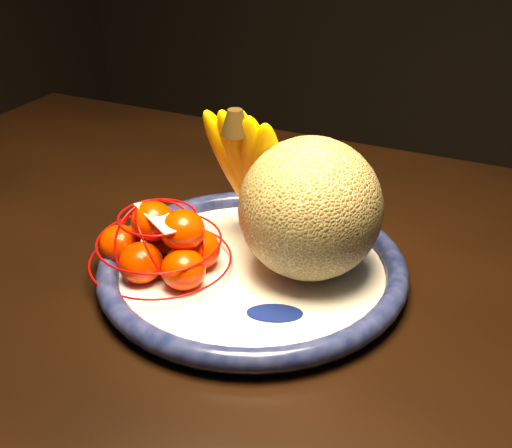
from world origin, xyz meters
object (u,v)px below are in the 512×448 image
at_px(mandarin_bag, 162,245).
at_px(fruit_bowl, 252,268).
at_px(dining_table, 286,327).
at_px(banana_bunch, 253,167).
at_px(cantaloupe, 310,209).

bearing_deg(mandarin_bag, fruit_bowl, 26.05).
height_order(dining_table, banana_bunch, banana_bunch).
height_order(dining_table, fruit_bowl, fruit_bowl).
bearing_deg(fruit_bowl, banana_bunch, 114.99).
xyz_separation_m(fruit_bowl, banana_bunch, (-0.03, 0.07, 0.10)).
height_order(dining_table, cantaloupe, cantaloupe).
relative_size(dining_table, fruit_bowl, 4.09).
relative_size(cantaloupe, mandarin_bag, 0.78).
distance_m(cantaloupe, banana_bunch, 0.10).
height_order(fruit_bowl, banana_bunch, banana_bunch).
bearing_deg(mandarin_bag, cantaloupe, 24.42).
relative_size(fruit_bowl, mandarin_bag, 1.75).
bearing_deg(mandarin_bag, banana_bunch, 59.92).
distance_m(fruit_bowl, cantaloupe, 0.11).
relative_size(cantaloupe, banana_bunch, 0.83).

